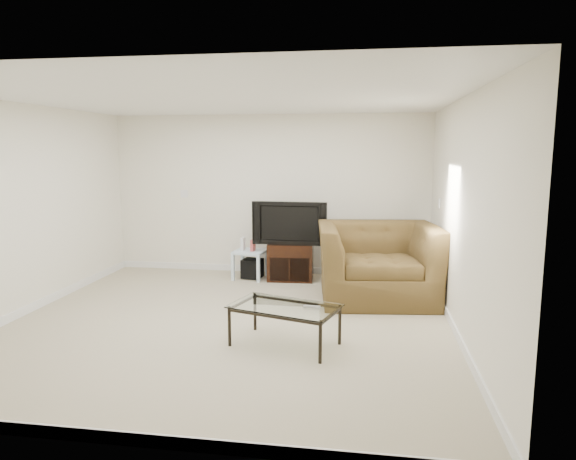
# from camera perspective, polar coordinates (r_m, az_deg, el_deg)

# --- Properties ---
(floor) EXTENTS (5.00, 5.00, 0.00)m
(floor) POSITION_cam_1_polar(r_m,az_deg,el_deg) (5.99, -6.58, -10.20)
(floor) COLOR tan
(floor) RESTS_ON ground
(ceiling) EXTENTS (5.00, 5.00, 0.00)m
(ceiling) POSITION_cam_1_polar(r_m,az_deg,el_deg) (5.69, -7.04, 14.33)
(ceiling) COLOR white
(ceiling) RESTS_ON ground
(wall_back) EXTENTS (5.00, 0.02, 2.50)m
(wall_back) POSITION_cam_1_polar(r_m,az_deg,el_deg) (8.13, -2.10, 3.93)
(wall_back) COLOR silver
(wall_back) RESTS_ON ground
(wall_left) EXTENTS (0.02, 5.00, 2.50)m
(wall_left) POSITION_cam_1_polar(r_m,az_deg,el_deg) (6.81, -27.53, 1.95)
(wall_left) COLOR silver
(wall_left) RESTS_ON ground
(wall_right) EXTENTS (0.02, 5.00, 2.50)m
(wall_right) POSITION_cam_1_polar(r_m,az_deg,el_deg) (5.59, 18.75, 1.18)
(wall_right) COLOR silver
(wall_right) RESTS_ON ground
(plate_back) EXTENTS (0.12, 0.02, 0.12)m
(plate_back) POSITION_cam_1_polar(r_m,az_deg,el_deg) (8.49, -11.46, 3.97)
(plate_back) COLOR white
(plate_back) RESTS_ON wall_back
(plate_right_switch) EXTENTS (0.02, 0.09, 0.13)m
(plate_right_switch) POSITION_cam_1_polar(r_m,az_deg,el_deg) (7.16, 16.46, 2.89)
(plate_right_switch) COLOR white
(plate_right_switch) RESTS_ON wall_right
(plate_right_outlet) EXTENTS (0.02, 0.08, 0.12)m
(plate_right_outlet) POSITION_cam_1_polar(r_m,az_deg,el_deg) (7.02, 16.44, -5.10)
(plate_right_outlet) COLOR white
(plate_right_outlet) RESTS_ON wall_right
(tv_stand) EXTENTS (0.70, 0.51, 0.56)m
(tv_stand) POSITION_cam_1_polar(r_m,az_deg,el_deg) (7.79, 0.30, -3.50)
(tv_stand) COLOR black
(tv_stand) RESTS_ON floor
(dvd_player) EXTENTS (0.41, 0.30, 0.05)m
(dvd_player) POSITION_cam_1_polar(r_m,az_deg,el_deg) (7.72, 0.27, -2.20)
(dvd_player) COLOR black
(dvd_player) RESTS_ON tv_stand
(television) EXTENTS (1.04, 0.23, 0.64)m
(television) POSITION_cam_1_polar(r_m,az_deg,el_deg) (7.66, 0.28, 0.86)
(television) COLOR black
(television) RESTS_ON tv_stand
(side_table) EXTENTS (0.51, 0.51, 0.44)m
(side_table) POSITION_cam_1_polar(r_m,az_deg,el_deg) (7.90, -4.22, -3.83)
(side_table) COLOR silver
(side_table) RESTS_ON floor
(subwoofer) EXTENTS (0.32, 0.32, 0.28)m
(subwoofer) POSITION_cam_1_polar(r_m,az_deg,el_deg) (7.92, -3.98, -4.26)
(subwoofer) COLOR black
(subwoofer) RESTS_ON floor
(game_console) EXTENTS (0.05, 0.15, 0.20)m
(game_console) POSITION_cam_1_polar(r_m,az_deg,el_deg) (7.86, -5.04, -1.54)
(game_console) COLOR white
(game_console) RESTS_ON side_table
(game_case) EXTENTS (0.06, 0.13, 0.17)m
(game_case) POSITION_cam_1_polar(r_m,az_deg,el_deg) (7.80, -3.92, -1.71)
(game_case) COLOR #CC4C4C
(game_case) RESTS_ON side_table
(recliner) EXTENTS (1.63, 1.17, 1.33)m
(recliner) POSITION_cam_1_polar(r_m,az_deg,el_deg) (6.80, 9.96, -2.15)
(recliner) COLOR #4B2A1D
(recliner) RESTS_ON floor
(coffee_table) EXTENTS (1.18, 0.88, 0.41)m
(coffee_table) POSITION_cam_1_polar(r_m,az_deg,el_deg) (5.25, -0.36, -10.56)
(coffee_table) COLOR black
(coffee_table) RESTS_ON floor
(remote) EXTENTS (0.17, 0.06, 0.02)m
(remote) POSITION_cam_1_polar(r_m,az_deg,el_deg) (5.12, 2.66, -8.51)
(remote) COLOR #B2B2B7
(remote) RESTS_ON coffee_table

